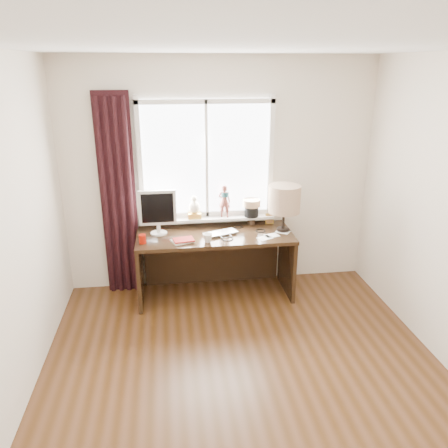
{
  "coord_description": "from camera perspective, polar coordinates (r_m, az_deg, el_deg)",
  "views": [
    {
      "loc": [
        -0.59,
        -2.79,
        2.49
      ],
      "look_at": [
        -0.05,
        1.25,
        1.0
      ],
      "focal_mm": 35.0,
      "sensor_mm": 36.0,
      "label": 1
    }
  ],
  "objects": [
    {
      "name": "curtain",
      "position": [
        4.92,
        -13.65,
        3.29
      ],
      "size": [
        0.38,
        0.09,
        2.25
      ],
      "color": "black",
      "rests_on": "floor"
    },
    {
      "name": "icon_frame",
      "position": [
        5.07,
        5.98,
        0.71
      ],
      "size": [
        0.1,
        0.03,
        0.13
      ],
      "color": "gold",
      "rests_on": "desk"
    },
    {
      "name": "brush_holder",
      "position": [
        5.05,
        3.6,
        0.63
      ],
      "size": [
        0.09,
        0.09,
        0.25
      ],
      "color": "black",
      "rests_on": "desk"
    },
    {
      "name": "notebook_stack",
      "position": [
        4.57,
        -5.38,
        -2.14
      ],
      "size": [
        0.26,
        0.23,
        0.03
      ],
      "color": "beige",
      "rests_on": "desk"
    },
    {
      "name": "red_cup",
      "position": [
        4.58,
        -10.6,
        -1.93
      ],
      "size": [
        0.07,
        0.07,
        0.09
      ],
      "primitive_type": "cylinder",
      "color": "#931003",
      "rests_on": "desk"
    },
    {
      "name": "loose_papers",
      "position": [
        4.76,
        6.45,
        -1.44
      ],
      "size": [
        0.42,
        0.32,
        0.0
      ],
      "color": "white",
      "rests_on": "desk"
    },
    {
      "name": "desk_cables",
      "position": [
        4.78,
        2.2,
        -1.2
      ],
      "size": [
        0.57,
        0.49,
        0.01
      ],
      "color": "black",
      "rests_on": "desk"
    },
    {
      "name": "window",
      "position": [
        4.9,
        -2.07,
        6.12
      ],
      "size": [
        1.52,
        0.22,
        1.4
      ],
      "color": "white",
      "rests_on": "ground"
    },
    {
      "name": "desk",
      "position": [
        4.95,
        -1.3,
        -3.52
      ],
      "size": [
        1.7,
        0.7,
        0.75
      ],
      "color": "black",
      "rests_on": "floor"
    },
    {
      "name": "floor",
      "position": [
        3.78,
        3.48,
        -21.12
      ],
      "size": [
        3.5,
        4.0,
        0.0
      ],
      "primitive_type": "cube",
      "color": "#51301B",
      "rests_on": "ground"
    },
    {
      "name": "ceiling",
      "position": [
        2.85,
        4.66,
        22.26
      ],
      "size": [
        3.5,
        4.0,
        0.0
      ],
      "primitive_type": "cube",
      "color": "white",
      "rests_on": "wall_back"
    },
    {
      "name": "table_lamp",
      "position": [
        4.79,
        7.89,
        3.19
      ],
      "size": [
        0.35,
        0.35,
        0.52
      ],
      "color": "black",
      "rests_on": "desk"
    },
    {
      "name": "wall_back",
      "position": [
        4.97,
        -0.57,
        6.23
      ],
      "size": [
        3.5,
        0.0,
        2.6
      ],
      "primitive_type": "cube",
      "rotation": [
        1.57,
        0.0,
        0.0
      ],
      "color": "silver",
      "rests_on": "ground"
    },
    {
      "name": "mug",
      "position": [
        4.54,
        -2.15,
        -1.79
      ],
      "size": [
        0.13,
        0.13,
        0.1
      ],
      "primitive_type": "imported",
      "rotation": [
        0.0,
        0.0,
        1.13
      ],
      "color": "white",
      "rests_on": "desk"
    },
    {
      "name": "monitor",
      "position": [
        4.73,
        -8.67,
        1.87
      ],
      "size": [
        0.4,
        0.18,
        0.49
      ],
      "color": "beige",
      "rests_on": "desk"
    },
    {
      "name": "laptop",
      "position": [
        4.75,
        -0.43,
        -1.22
      ],
      "size": [
        0.43,
        0.35,
        0.03
      ],
      "primitive_type": "imported",
      "rotation": [
        0.0,
        0.0,
        0.36
      ],
      "color": "silver",
      "rests_on": "desk"
    }
  ]
}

